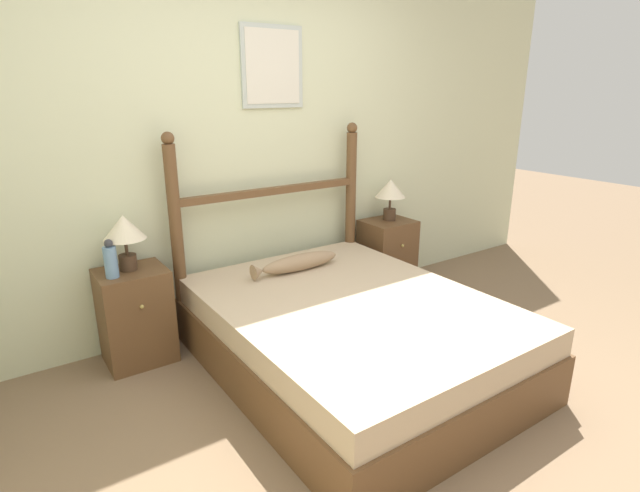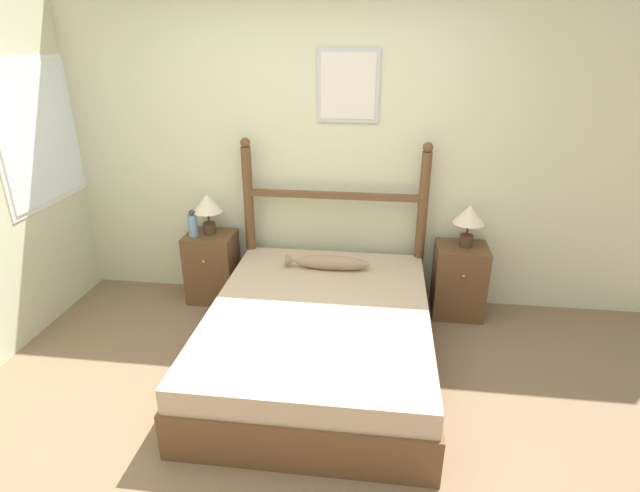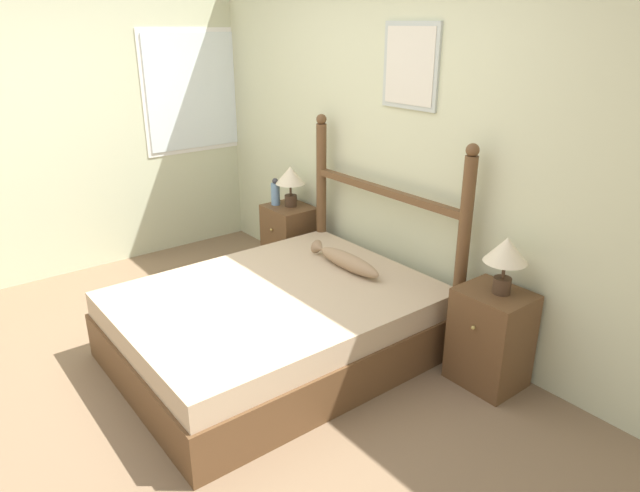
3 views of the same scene
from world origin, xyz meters
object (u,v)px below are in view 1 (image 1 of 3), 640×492
nightstand_left (136,316)px  table_lamp_right (390,191)px  table_lamp_left (124,231)px  bed (351,335)px  nightstand_right (387,255)px  fish_pillow (297,263)px  bottle (111,260)px

nightstand_left → table_lamp_right: 2.20m
nightstand_left → table_lamp_left: (-0.00, 0.02, 0.55)m
bed → nightstand_right: nightstand_right is taller
bed → table_lamp_right: size_ratio=5.72×
nightstand_left → bed: bearing=-39.1°
table_lamp_right → fish_pillow: bearing=-166.4°
nightstand_left → table_lamp_right: size_ratio=1.77×
table_lamp_left → table_lamp_right: 2.13m
nightstand_right → fish_pillow: bearing=-166.8°
fish_pillow → nightstand_right: bearing=13.2°
nightstand_left → nightstand_right: (2.11, 0.00, 0.00)m
fish_pillow → bottle: bearing=170.7°
bed → bottle: size_ratio=8.40×
nightstand_left → table_lamp_left: size_ratio=1.77×
table_lamp_right → fish_pillow: table_lamp_right is taller
nightstand_right → fish_pillow: 1.11m
nightstand_left → nightstand_right: same height
nightstand_right → bottle: size_ratio=2.60×
table_lamp_left → table_lamp_right: (2.13, -0.01, 0.00)m
nightstand_right → table_lamp_left: 2.18m
nightstand_left → bottle: (-0.11, -0.06, 0.41)m
table_lamp_left → fish_pillow: 1.13m
nightstand_right → table_lamp_right: 0.55m
nightstand_left → bottle: size_ratio=2.60×
bed → nightstand_right: (1.05, 0.86, 0.08)m
fish_pillow → table_lamp_left: bearing=165.5°
bed → bottle: (-1.17, 0.80, 0.49)m
nightstand_left → fish_pillow: bearing=-13.4°
table_lamp_left → bed: bearing=-39.7°
bed → bottle: bottle is taller
nightstand_right → bottle: bottle is taller
nightstand_left → bottle: bearing=-153.0°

